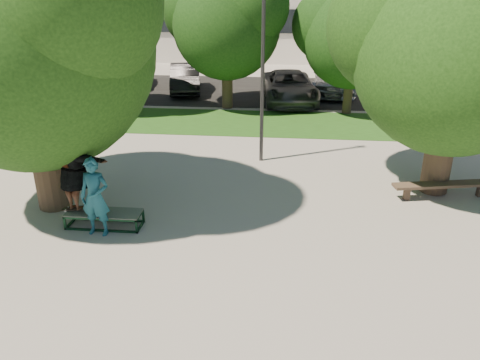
# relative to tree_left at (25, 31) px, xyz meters

# --- Properties ---
(ground) EXTENTS (120.00, 120.00, 0.00)m
(ground) POSITION_rel_tree_left_xyz_m (4.29, -1.09, -4.42)
(ground) COLOR gray
(ground) RESTS_ON ground
(grass_strip) EXTENTS (30.00, 4.00, 0.02)m
(grass_strip) POSITION_rel_tree_left_xyz_m (5.29, 8.41, -4.41)
(grass_strip) COLOR #1F4413
(grass_strip) RESTS_ON ground
(asphalt_strip) EXTENTS (40.00, 8.00, 0.01)m
(asphalt_strip) POSITION_rel_tree_left_xyz_m (4.29, 14.91, -4.42)
(asphalt_strip) COLOR black
(asphalt_strip) RESTS_ON ground
(tree_left) EXTENTS (6.96, 5.95, 7.12)m
(tree_left) POSITION_rel_tree_left_xyz_m (0.00, 0.00, 0.00)
(tree_left) COLOR #38281E
(tree_left) RESTS_ON ground
(tree_right) EXTENTS (6.24, 5.33, 6.51)m
(tree_right) POSITION_rel_tree_left_xyz_m (10.21, 1.99, -0.33)
(tree_right) COLOR #38281E
(tree_right) RESTS_ON ground
(bg_tree_left) EXTENTS (5.28, 4.51, 5.77)m
(bg_tree_left) POSITION_rel_tree_left_xyz_m (-2.28, 9.98, -0.69)
(bg_tree_left) COLOR #38281E
(bg_tree_left) RESTS_ON ground
(bg_tree_mid) EXTENTS (5.76, 4.92, 6.24)m
(bg_tree_mid) POSITION_rel_tree_left_xyz_m (3.22, 10.98, -0.41)
(bg_tree_mid) COLOR #38281E
(bg_tree_mid) RESTS_ON ground
(bg_tree_right) EXTENTS (5.04, 4.31, 5.43)m
(bg_tree_right) POSITION_rel_tree_left_xyz_m (8.73, 10.47, -0.93)
(bg_tree_right) COLOR #38281E
(bg_tree_right) RESTS_ON ground
(lamppost) EXTENTS (0.25, 0.15, 6.11)m
(lamppost) POSITION_rel_tree_left_xyz_m (5.29, 3.91, -1.27)
(lamppost) COLOR #2D2D30
(lamppost) RESTS_ON ground
(grind_box) EXTENTS (1.80, 0.60, 0.38)m
(grind_box) POSITION_rel_tree_left_xyz_m (1.79, -1.04, -4.23)
(grind_box) COLOR #11341F
(grind_box) RESTS_ON ground
(skater_rig) EXTENTS (2.20, 1.08, 1.81)m
(skater_rig) POSITION_rel_tree_left_xyz_m (1.15, -1.04, -3.11)
(skater_rig) COLOR white
(skater_rig) RESTS_ON grind_box
(bystander) EXTENTS (0.72, 0.50, 1.89)m
(bystander) POSITION_rel_tree_left_xyz_m (1.79, -1.40, -3.48)
(bystander) COLOR #1A5363
(bystander) RESTS_ON ground
(bench) EXTENTS (2.89, 0.94, 0.44)m
(bench) POSITION_rel_tree_left_xyz_m (10.44, 1.44, -4.05)
(bench) COLOR #49392C
(bench) RESTS_ON ground
(car_silver_a) EXTENTS (2.34, 4.16, 1.34)m
(car_silver_a) POSITION_rel_tree_left_xyz_m (-2.60, 15.41, -3.75)
(car_silver_a) COLOR #A8A7AC
(car_silver_a) RESTS_ON asphalt_strip
(car_dark) EXTENTS (2.38, 4.62, 1.45)m
(car_dark) POSITION_rel_tree_left_xyz_m (0.59, 14.21, -3.70)
(car_dark) COLOR black
(car_dark) RESTS_ON asphalt_strip
(car_grey) EXTENTS (3.06, 5.58, 1.48)m
(car_grey) POSITION_rel_tree_left_xyz_m (6.17, 12.41, -3.68)
(car_grey) COLOR #515156
(car_grey) RESTS_ON asphalt_strip
(car_silver_b) EXTENTS (2.78, 5.73, 1.61)m
(car_silver_b) POSITION_rel_tree_left_xyz_m (8.61, 14.96, -3.62)
(car_silver_b) COLOR #A2A1A6
(car_silver_b) RESTS_ON asphalt_strip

